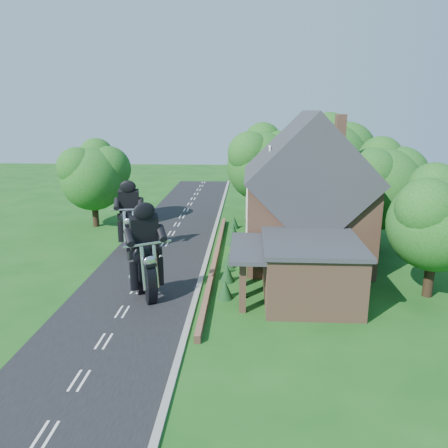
# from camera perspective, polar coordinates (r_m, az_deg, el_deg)

# --- Properties ---
(ground) EXTENTS (120.00, 120.00, 0.00)m
(ground) POSITION_cam_1_polar(r_m,az_deg,el_deg) (26.58, -11.36, -8.36)
(ground) COLOR #154914
(ground) RESTS_ON ground
(road) EXTENTS (7.00, 80.00, 0.02)m
(road) POSITION_cam_1_polar(r_m,az_deg,el_deg) (26.57, -11.36, -8.34)
(road) COLOR black
(road) RESTS_ON ground
(kerb) EXTENTS (0.30, 80.00, 0.12)m
(kerb) POSITION_cam_1_polar(r_m,az_deg,el_deg) (25.90, -3.43, -8.56)
(kerb) COLOR gray
(kerb) RESTS_ON ground
(garden_wall) EXTENTS (0.30, 22.00, 0.40)m
(garden_wall) POSITION_cam_1_polar(r_m,az_deg,el_deg) (30.43, -1.15, -4.64)
(garden_wall) COLOR #8A5E46
(garden_wall) RESTS_ON ground
(house) EXTENTS (9.54, 8.64, 10.24)m
(house) POSITION_cam_1_polar(r_m,az_deg,el_deg) (30.48, 10.67, 3.22)
(house) COLOR #8A5E46
(house) RESTS_ON ground
(annex) EXTENTS (7.05, 5.94, 3.44)m
(annex) POSITION_cam_1_polar(r_m,az_deg,el_deg) (24.60, 10.91, -5.83)
(annex) COLOR #8A5E46
(annex) RESTS_ON ground
(tree_annex_side) EXTENTS (5.64, 5.20, 7.48)m
(tree_annex_side) POSITION_cam_1_polar(r_m,az_deg,el_deg) (26.59, 26.67, 0.98)
(tree_annex_side) COLOR black
(tree_annex_side) RESTS_ON ground
(tree_house_right) EXTENTS (6.51, 6.00, 8.40)m
(tree_house_right) POSITION_cam_1_polar(r_m,az_deg,el_deg) (34.18, 20.51, 5.22)
(tree_house_right) COLOR black
(tree_house_right) RESTS_ON ground
(tree_behind_house) EXTENTS (7.81, 7.20, 10.08)m
(tree_behind_house) POSITION_cam_1_polar(r_m,az_deg,el_deg) (40.70, 14.21, 8.57)
(tree_behind_house) COLOR black
(tree_behind_house) RESTS_ON ground
(tree_behind_left) EXTENTS (6.94, 6.40, 9.16)m
(tree_behind_left) POSITION_cam_1_polar(r_m,az_deg,el_deg) (41.04, 5.55, 8.29)
(tree_behind_left) COLOR black
(tree_behind_left) RESTS_ON ground
(tree_far_road) EXTENTS (6.08, 5.60, 7.84)m
(tree_far_road) POSITION_cam_1_polar(r_m,az_deg,el_deg) (40.40, -16.26, 6.40)
(tree_far_road) COLOR black
(tree_far_road) RESTS_ON ground
(shrub_a) EXTENTS (0.90, 0.90, 1.10)m
(shrub_a) POSITION_cam_1_polar(r_m,az_deg,el_deg) (24.66, 0.13, -8.54)
(shrub_a) COLOR #103316
(shrub_a) RESTS_ON ground
(shrub_b) EXTENTS (0.90, 0.90, 1.10)m
(shrub_b) POSITION_cam_1_polar(r_m,az_deg,el_deg) (26.97, 0.42, -6.44)
(shrub_b) COLOR #103316
(shrub_b) RESTS_ON ground
(shrub_c) EXTENTS (0.90, 0.90, 1.10)m
(shrub_c) POSITION_cam_1_polar(r_m,az_deg,el_deg) (29.32, 0.66, -4.68)
(shrub_c) COLOR #103316
(shrub_c) RESTS_ON ground
(shrub_d) EXTENTS (0.90, 0.90, 1.10)m
(shrub_d) POSITION_cam_1_polar(r_m,az_deg,el_deg) (34.07, 1.03, -1.88)
(shrub_d) COLOR #103316
(shrub_d) RESTS_ON ground
(shrub_e) EXTENTS (0.90, 0.90, 1.10)m
(shrub_e) POSITION_cam_1_polar(r_m,az_deg,el_deg) (36.47, 1.18, -0.76)
(shrub_e) COLOR #103316
(shrub_e) RESTS_ON ground
(shrub_f) EXTENTS (0.90, 0.90, 1.10)m
(shrub_f) POSITION_cam_1_polar(r_m,az_deg,el_deg) (38.88, 1.32, 0.23)
(shrub_f) COLOR #103316
(shrub_f) RESTS_ON ground
(motorcycle_lead) EXTENTS (1.32, 1.76, 1.67)m
(motorcycle_lead) POSITION_cam_1_polar(r_m,az_deg,el_deg) (24.86, -10.07, -7.87)
(motorcycle_lead) COLOR black
(motorcycle_lead) RESTS_ON ground
(motorcycle_follow) EXTENTS (0.69, 1.76, 1.60)m
(motorcycle_follow) POSITION_cam_1_polar(r_m,az_deg,el_deg) (33.52, -12.03, -2.05)
(motorcycle_follow) COLOR black
(motorcycle_follow) RESTS_ON ground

